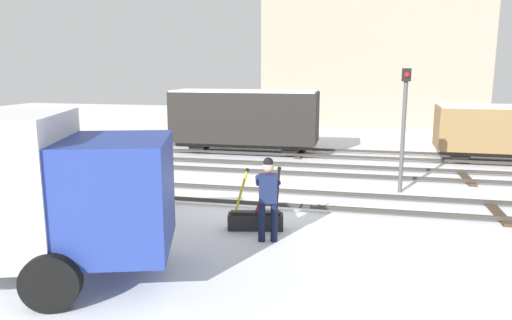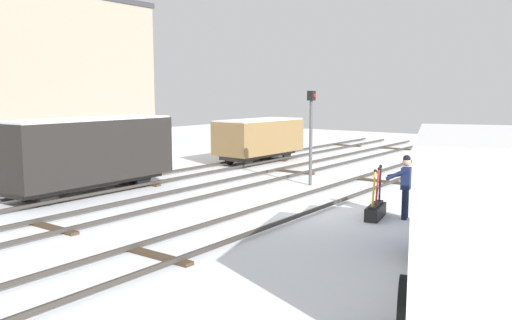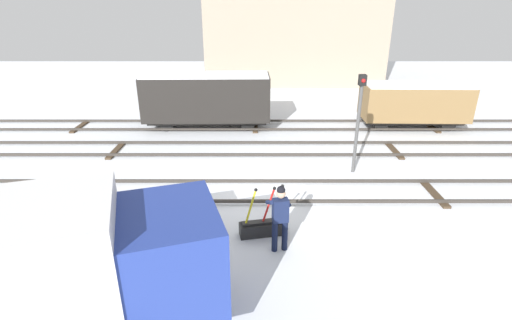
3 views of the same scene
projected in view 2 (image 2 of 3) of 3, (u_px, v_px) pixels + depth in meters
The scene contains 12 objects.
ground_plane at pixel (300, 208), 15.80m from camera, with size 60.00×60.00×0.00m, color silver.
track_main_line at pixel (300, 205), 15.79m from camera, with size 44.00×1.94×0.18m.
track_siding_near at pixel (205, 191), 18.07m from camera, with size 44.00×1.94×0.18m.
track_siding_far at pixel (141, 181), 20.01m from camera, with size 44.00×1.94×0.18m.
switch_lever_frame at pixel (376, 209), 14.58m from camera, with size 1.29×0.59×1.45m.
rail_worker at pixel (405, 183), 14.41m from camera, with size 0.62×0.76×1.80m.
delivery_truck at pixel (484, 203), 8.93m from camera, with size 6.81×3.99×2.88m.
signal_post at pixel (311, 127), 19.46m from camera, with size 0.24×0.32×3.57m.
apartment_building at pixel (26, 75), 29.18m from camera, with size 13.27×6.87×8.93m.
freight_car_near_switch at pixel (88, 151), 17.94m from camera, with size 6.11×2.26×2.64m.
freight_car_back_track at pixel (259, 137), 26.06m from camera, with size 5.02×2.19×2.17m.
perched_bird_roof_right at pixel (49, 4), 32.55m from camera, with size 0.27×0.13×0.13m.
Camera 2 is at (-13.27, -8.08, 3.53)m, focal length 36.41 mm.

